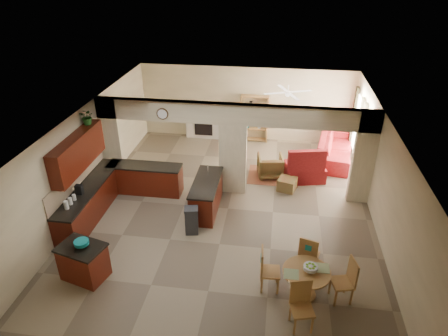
# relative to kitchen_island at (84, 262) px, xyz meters

# --- Properties ---
(floor) EXTENTS (10.00, 10.00, 0.00)m
(floor) POSITION_rel_kitchen_island_xyz_m (2.81, 3.14, -0.43)
(floor) COLOR #776A52
(floor) RESTS_ON ground
(ceiling) EXTENTS (10.00, 10.00, 0.00)m
(ceiling) POSITION_rel_kitchen_island_xyz_m (2.81, 3.14, 2.37)
(ceiling) COLOR white
(ceiling) RESTS_ON wall_back
(wall_back) EXTENTS (8.00, 0.00, 8.00)m
(wall_back) POSITION_rel_kitchen_island_xyz_m (2.81, 8.14, 0.97)
(wall_back) COLOR beige
(wall_back) RESTS_ON floor
(wall_front) EXTENTS (8.00, 0.00, 8.00)m
(wall_front) POSITION_rel_kitchen_island_xyz_m (2.81, -1.86, 0.97)
(wall_front) COLOR beige
(wall_front) RESTS_ON floor
(wall_left) EXTENTS (0.00, 10.00, 10.00)m
(wall_left) POSITION_rel_kitchen_island_xyz_m (-1.19, 3.14, 0.97)
(wall_left) COLOR beige
(wall_left) RESTS_ON floor
(wall_right) EXTENTS (0.00, 10.00, 10.00)m
(wall_right) POSITION_rel_kitchen_island_xyz_m (6.81, 3.14, 0.97)
(wall_right) COLOR beige
(wall_right) RESTS_ON floor
(partition_left_pier) EXTENTS (0.60, 0.25, 2.80)m
(partition_left_pier) POSITION_rel_kitchen_island_xyz_m (-0.89, 4.14, 0.97)
(partition_left_pier) COLOR beige
(partition_left_pier) RESTS_ON floor
(partition_center_pier) EXTENTS (0.80, 0.25, 2.20)m
(partition_center_pier) POSITION_rel_kitchen_island_xyz_m (2.81, 4.14, 0.67)
(partition_center_pier) COLOR beige
(partition_center_pier) RESTS_ON floor
(partition_right_pier) EXTENTS (0.60, 0.25, 2.80)m
(partition_right_pier) POSITION_rel_kitchen_island_xyz_m (6.51, 4.14, 0.97)
(partition_right_pier) COLOR beige
(partition_right_pier) RESTS_ON floor
(partition_header) EXTENTS (8.00, 0.25, 0.60)m
(partition_header) POSITION_rel_kitchen_island_xyz_m (2.81, 4.14, 2.07)
(partition_header) COLOR beige
(partition_header) RESTS_ON partition_center_pier
(kitchen_counter) EXTENTS (2.52, 3.29, 1.48)m
(kitchen_counter) POSITION_rel_kitchen_island_xyz_m (-0.45, 2.89, 0.04)
(kitchen_counter) COLOR #3B1306
(kitchen_counter) RESTS_ON floor
(upper_cabinets) EXTENTS (0.35, 2.40, 0.90)m
(upper_cabinets) POSITION_rel_kitchen_island_xyz_m (-1.01, 2.34, 1.49)
(upper_cabinets) COLOR #3B1306
(upper_cabinets) RESTS_ON wall_left
(peninsula) EXTENTS (0.70, 1.85, 0.91)m
(peninsula) POSITION_rel_kitchen_island_xyz_m (2.21, 3.03, 0.03)
(peninsula) COLOR #3B1306
(peninsula) RESTS_ON floor
(wall_clock) EXTENTS (0.34, 0.03, 0.34)m
(wall_clock) POSITION_rel_kitchen_island_xyz_m (0.81, 3.99, 2.02)
(wall_clock) COLOR #53361B
(wall_clock) RESTS_ON partition_header
(rug) EXTENTS (1.60, 1.30, 0.01)m
(rug) POSITION_rel_kitchen_island_xyz_m (4.01, 5.24, -0.42)
(rug) COLOR brown
(rug) RESTS_ON floor
(fireplace) EXTENTS (1.60, 0.35, 1.20)m
(fireplace) POSITION_rel_kitchen_island_xyz_m (1.21, 7.98, 0.19)
(fireplace) COLOR beige
(fireplace) RESTS_ON floor
(shelving_unit) EXTENTS (1.00, 0.32, 1.80)m
(shelving_unit) POSITION_rel_kitchen_island_xyz_m (3.16, 7.96, 0.47)
(shelving_unit) COLOR #A07037
(shelving_unit) RESTS_ON floor
(window_a) EXTENTS (0.02, 0.90, 1.90)m
(window_a) POSITION_rel_kitchen_island_xyz_m (6.78, 5.44, 0.77)
(window_a) COLOR white
(window_a) RESTS_ON wall_right
(window_b) EXTENTS (0.02, 0.90, 1.90)m
(window_b) POSITION_rel_kitchen_island_xyz_m (6.78, 7.14, 0.77)
(window_b) COLOR white
(window_b) RESTS_ON wall_right
(glazed_door) EXTENTS (0.02, 0.70, 2.10)m
(glazed_door) POSITION_rel_kitchen_island_xyz_m (6.78, 6.29, 0.62)
(glazed_door) COLOR white
(glazed_door) RESTS_ON wall_right
(drape_a_left) EXTENTS (0.10, 0.28, 2.30)m
(drape_a_left) POSITION_rel_kitchen_island_xyz_m (6.74, 4.84, 0.77)
(drape_a_left) COLOR #3D1F18
(drape_a_left) RESTS_ON wall_right
(drape_a_right) EXTENTS (0.10, 0.28, 2.30)m
(drape_a_right) POSITION_rel_kitchen_island_xyz_m (6.74, 6.04, 0.77)
(drape_a_right) COLOR #3D1F18
(drape_a_right) RESTS_ON wall_right
(drape_b_left) EXTENTS (0.10, 0.28, 2.30)m
(drape_b_left) POSITION_rel_kitchen_island_xyz_m (6.74, 6.54, 0.77)
(drape_b_left) COLOR #3D1F18
(drape_b_left) RESTS_ON wall_right
(drape_b_right) EXTENTS (0.10, 0.28, 2.30)m
(drape_b_right) POSITION_rel_kitchen_island_xyz_m (6.74, 7.74, 0.77)
(drape_b_right) COLOR #3D1F18
(drape_b_right) RESTS_ON wall_right
(ceiling_fan) EXTENTS (1.00, 1.00, 0.10)m
(ceiling_fan) POSITION_rel_kitchen_island_xyz_m (4.31, 6.14, 2.13)
(ceiling_fan) COLOR white
(ceiling_fan) RESTS_ON ceiling
(kitchen_island) EXTENTS (1.13, 0.93, 0.85)m
(kitchen_island) POSITION_rel_kitchen_island_xyz_m (0.00, 0.00, 0.00)
(kitchen_island) COLOR #3B1306
(kitchen_island) RESTS_ON floor
(teal_bowl) EXTENTS (0.32, 0.32, 0.15)m
(teal_bowl) POSITION_rel_kitchen_island_xyz_m (0.04, 0.01, 0.50)
(teal_bowl) COLOR #127B80
(teal_bowl) RESTS_ON kitchen_island
(trash_can) EXTENTS (0.37, 0.33, 0.70)m
(trash_can) POSITION_rel_kitchen_island_xyz_m (2.03, 1.92, -0.08)
(trash_can) COLOR #29292C
(trash_can) RESTS_ON floor
(dining_table) EXTENTS (1.00, 1.00, 0.68)m
(dining_table) POSITION_rel_kitchen_island_xyz_m (4.86, 0.13, 0.04)
(dining_table) COLOR #A07037
(dining_table) RESTS_ON floor
(fruit_bowl) EXTENTS (0.30, 0.30, 0.16)m
(fruit_bowl) POSITION_rel_kitchen_island_xyz_m (4.93, 0.14, 0.33)
(fruit_bowl) COLOR #69B226
(fruit_bowl) RESTS_ON dining_table
(sofa) EXTENTS (2.95, 1.54, 0.82)m
(sofa) POSITION_rel_kitchen_island_xyz_m (6.11, 6.82, -0.02)
(sofa) COLOR maroon
(sofa) RESTS_ON floor
(chaise) EXTENTS (1.36, 1.19, 0.47)m
(chaise) POSITION_rel_kitchen_island_xyz_m (5.02, 5.24, -0.19)
(chaise) COLOR maroon
(chaise) RESTS_ON floor
(armchair) EXTENTS (0.89, 0.91, 0.73)m
(armchair) POSITION_rel_kitchen_island_xyz_m (3.91, 5.23, -0.07)
(armchair) COLOR maroon
(armchair) RESTS_ON floor
(ottoman) EXTENTS (0.64, 0.64, 0.38)m
(ottoman) POSITION_rel_kitchen_island_xyz_m (4.47, 4.44, -0.24)
(ottoman) COLOR maroon
(ottoman) RESTS_ON floor
(plant) EXTENTS (0.42, 0.37, 0.44)m
(plant) POSITION_rel_kitchen_island_xyz_m (-1.01, 3.15, 2.16)
(plant) COLOR #144B15
(plant) RESTS_ON upper_cabinets
(chair_north) EXTENTS (0.52, 0.52, 1.02)m
(chair_north) POSITION_rel_kitchen_island_xyz_m (4.94, 0.82, 0.13)
(chair_north) COLOR #A07037
(chair_north) RESTS_ON floor
(chair_east) EXTENTS (0.51, 0.51, 1.02)m
(chair_east) POSITION_rel_kitchen_island_xyz_m (5.68, 0.15, 0.13)
(chair_east) COLOR #A07037
(chair_east) RESTS_ON floor
(chair_south) EXTENTS (0.51, 0.51, 1.02)m
(chair_south) POSITION_rel_kitchen_island_xyz_m (4.74, -0.62, 0.13)
(chair_south) COLOR #A07037
(chair_south) RESTS_ON floor
(chair_west) EXTENTS (0.45, 0.44, 1.02)m
(chair_west) POSITION_rel_kitchen_island_xyz_m (4.03, 0.24, 0.13)
(chair_west) COLOR #A07037
(chair_west) RESTS_ON floor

